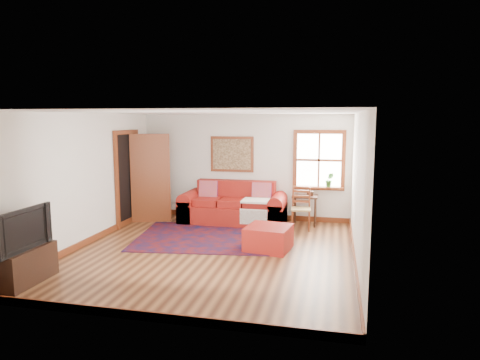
% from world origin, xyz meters
% --- Properties ---
extents(ground, '(5.50, 5.50, 0.00)m').
position_xyz_m(ground, '(0.00, 0.00, 0.00)').
color(ground, '#452312').
rests_on(ground, ground).
extents(room_envelope, '(5.04, 5.54, 2.52)m').
position_xyz_m(room_envelope, '(0.00, 0.02, 1.65)').
color(room_envelope, silver).
rests_on(room_envelope, ground).
extents(window, '(1.18, 0.20, 1.38)m').
position_xyz_m(window, '(1.78, 2.70, 1.31)').
color(window, white).
rests_on(window, ground).
extents(doorway, '(0.89, 1.08, 2.14)m').
position_xyz_m(doorway, '(-2.21, 1.78, 1.07)').
color(doorway, black).
rests_on(doorway, ground).
extents(framed_artwork, '(1.05, 0.07, 0.85)m').
position_xyz_m(framed_artwork, '(-0.30, 2.71, 1.55)').
color(framed_artwork, brown).
rests_on(framed_artwork, ground).
extents(persian_rug, '(3.09, 2.60, 0.02)m').
position_xyz_m(persian_rug, '(-0.36, 0.91, 0.01)').
color(persian_rug, '#550C0C').
rests_on(persian_rug, ground).
extents(red_leather_sofa, '(2.41, 1.00, 0.94)m').
position_xyz_m(red_leather_sofa, '(-0.16, 2.28, 0.31)').
color(red_leather_sofa, maroon).
rests_on(red_leather_sofa, ground).
extents(red_ottoman, '(0.87, 0.87, 0.44)m').
position_xyz_m(red_ottoman, '(0.96, 0.36, 0.22)').
color(red_ottoman, maroon).
rests_on(red_ottoman, ground).
extents(side_table, '(0.57, 0.42, 0.68)m').
position_xyz_m(side_table, '(1.48, 2.37, 0.56)').
color(side_table, black).
rests_on(side_table, ground).
extents(ladder_back_chair, '(0.45, 0.43, 0.90)m').
position_xyz_m(ladder_back_chair, '(1.42, 2.02, 0.49)').
color(ladder_back_chair, tan).
rests_on(ladder_back_chair, ground).
extents(media_cabinet, '(0.43, 0.96, 0.53)m').
position_xyz_m(media_cabinet, '(-2.27, -2.01, 0.26)').
color(media_cabinet, black).
rests_on(media_cabinet, ground).
extents(television, '(0.14, 1.06, 0.61)m').
position_xyz_m(television, '(-2.25, -2.09, 0.83)').
color(television, black).
rests_on(television, media_cabinet).
extents(candle_hurricane, '(0.12, 0.12, 0.18)m').
position_xyz_m(candle_hurricane, '(-2.22, -1.58, 0.61)').
color(candle_hurricane, silver).
rests_on(candle_hurricane, media_cabinet).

